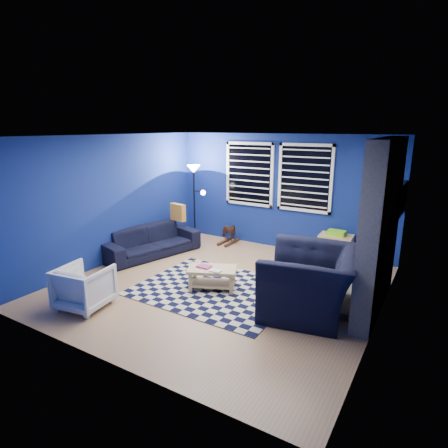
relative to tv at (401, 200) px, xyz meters
name	(u,v)px	position (x,y,z in m)	size (l,w,h in m)	color
floor	(221,286)	(-2.45, -2.00, -1.40)	(5.00, 5.00, 0.00)	tan
ceiling	(220,136)	(-2.45, -2.00, 1.10)	(5.00, 5.00, 0.00)	white
wall_back	(280,192)	(-2.45, 0.50, -0.15)	(5.00, 5.00, 0.00)	navy
wall_left	(112,200)	(-4.95, -2.00, -0.15)	(5.00, 5.00, 0.00)	navy
wall_right	(385,237)	(0.05, -2.00, -0.15)	(5.00, 5.00, 0.00)	navy
fireplace	(380,231)	(-0.09, -1.50, -0.20)	(0.65, 2.00, 2.50)	gray
window_left	(249,174)	(-3.20, 0.46, 0.20)	(1.17, 0.06, 1.42)	black
window_right	(305,178)	(-1.90, 0.46, 0.20)	(1.17, 0.06, 1.42)	black
tv	(401,200)	(0.00, 0.00, 0.00)	(0.07, 1.00, 0.58)	black
rug	(215,289)	(-2.44, -2.18, -1.39)	(2.50, 2.00, 0.02)	black
sofa	(151,241)	(-4.55, -1.40, -1.10)	(0.81, 2.08, 0.61)	black
armchair_big	(309,281)	(-0.88, -2.10, -0.93)	(1.25, 1.43, 0.93)	black
armchair_bent	(84,287)	(-3.79, -3.71, -1.08)	(0.69, 0.71, 0.65)	gray
rocking_horse	(228,232)	(-3.55, 0.14, -1.12)	(0.50, 0.23, 0.42)	#452616
coffee_table	(212,274)	(-2.49, -2.20, -1.12)	(0.91, 0.74, 0.40)	tan
cabinet	(335,247)	(-1.11, 0.25, -1.12)	(0.67, 0.47, 0.63)	tan
floor_lamp	(194,180)	(-4.28, -0.14, 0.07)	(0.49, 0.30, 1.80)	black
throw_pillow	(178,212)	(-4.40, -0.63, -0.61)	(0.40, 0.12, 0.38)	#C7832E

